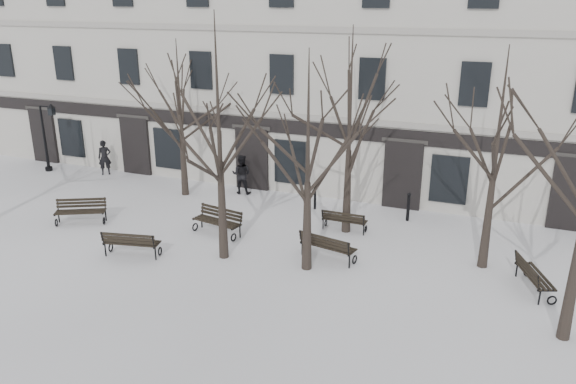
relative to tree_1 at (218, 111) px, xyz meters
The scene contains 18 objects.
ground 5.34m from the tree_1, 33.05° to the right, with size 100.00×100.00×0.00m, color white.
building 12.22m from the tree_1, 84.13° to the left, with size 40.40×10.20×11.40m.
tree_1 is the anchor object (origin of this frame).
tree_2 3.04m from the tree_1, ahead, with size 5.01×5.01×7.15m.
tree_4 7.10m from the tree_1, 132.44° to the left, with size 4.85×4.85×6.93m.
tree_5 5.02m from the tree_1, 48.86° to the left, with size 5.37×5.37×7.67m.
tree_6 8.79m from the tree_1, 17.10° to the left, with size 5.06×5.06×7.23m.
bench_0 8.20m from the tree_1, behind, with size 2.01×1.50×0.97m.
bench_1 5.60m from the tree_1, 158.70° to the right, with size 2.03×1.09×0.98m.
bench_2 5.81m from the tree_1, 17.92° to the left, with size 2.05×1.09×0.99m.
bench_3 5.04m from the tree_1, 123.69° to the left, with size 2.06×1.06×0.99m.
bench_4 6.79m from the tree_1, 49.34° to the left, with size 1.71×0.63×0.86m.
bench_5 11.00m from the tree_1, ahead, with size 1.30×1.96×0.94m.
lamp_post 14.67m from the tree_1, 156.17° to the left, with size 1.11×0.41×3.55m.
bollard_a 7.38m from the tree_1, 76.13° to the left, with size 0.13×0.13×0.98m.
bollard_b 9.02m from the tree_1, 47.39° to the left, with size 0.15×0.15×1.19m.
pedestrian_a 13.07m from the tree_1, 147.85° to the left, with size 0.64×0.42×1.76m, color black.
pedestrian_b 8.48m from the tree_1, 111.01° to the left, with size 0.89×0.69×1.82m, color black.
Camera 1 is at (7.40, -14.79, 8.49)m, focal length 35.00 mm.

